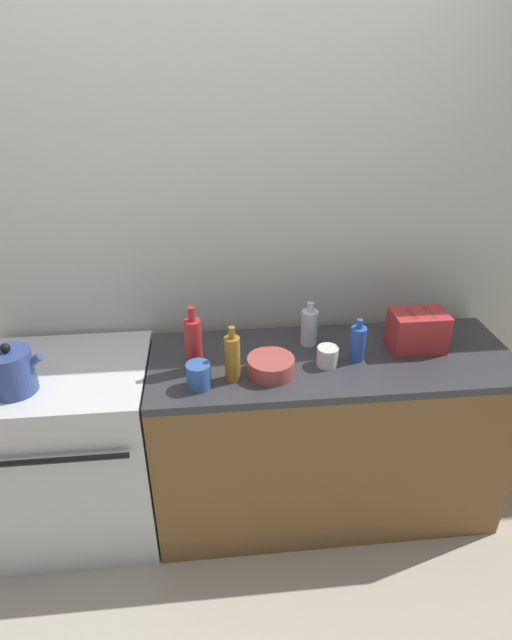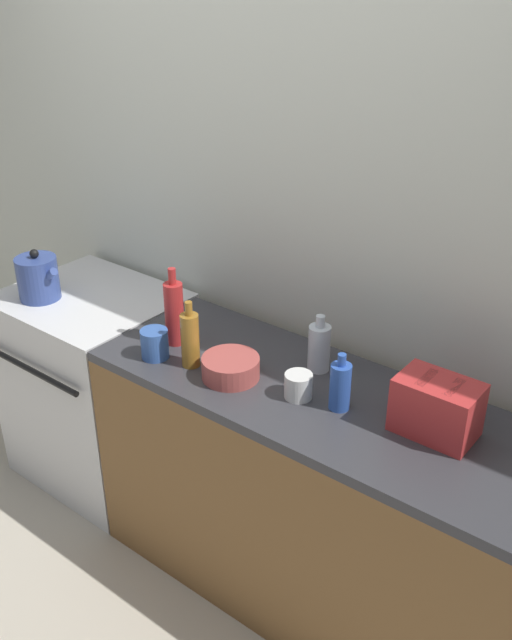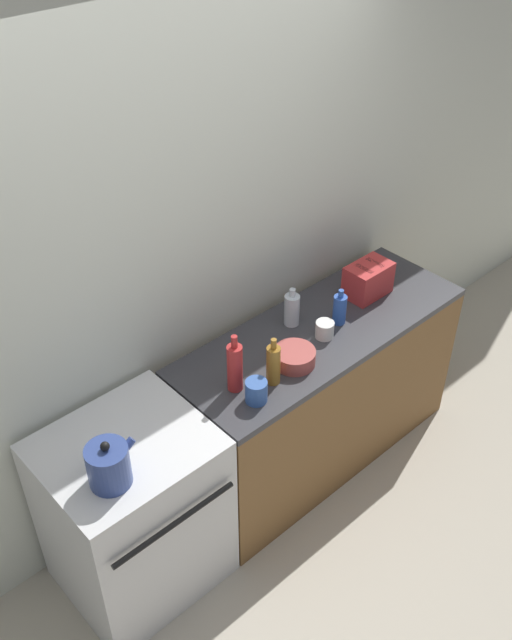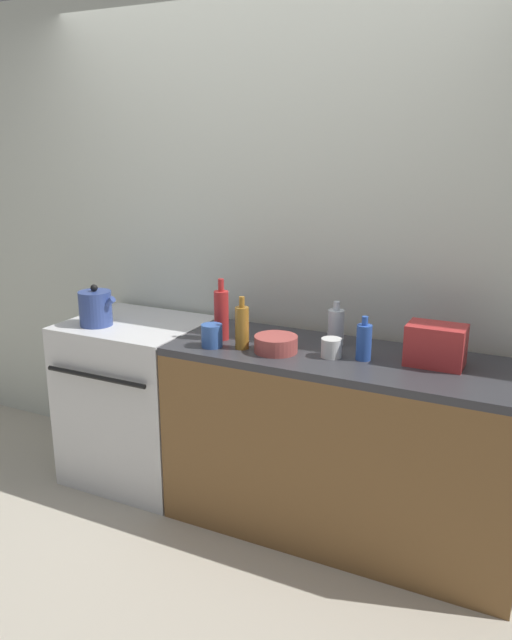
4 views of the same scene
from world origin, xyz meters
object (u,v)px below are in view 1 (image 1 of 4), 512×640
kettle (12,371)px  bottle_blue (358,343)px  bowl (271,366)px  bottle_amber (232,358)px  cup_white (327,356)px  bottle_red (194,345)px  toaster (417,330)px  stove (79,448)px  cup_blue (199,376)px  bottle_clear (309,327)px

kettle → bottle_blue: kettle is taller
bottle_blue → bowl: bearing=-169.3°
bottle_amber → bowl: bearing=8.7°
cup_white → bottle_red: bearing=178.4°
toaster → bottle_red: 1.00m
stove → kettle: kettle is taller
toaster → bowl: 0.70m
kettle → toaster: 1.71m
stove → cup_blue: (0.58, -0.18, 0.49)m
kettle → cup_blue: 0.72m
bottle_clear → cup_white: bottle_clear is taller
toaster → bowl: size_ratio=1.23×
cup_blue → cup_white: cup_blue is taller
toaster → bottle_blue: 0.30m
cup_white → bowl: (-0.25, -0.04, -0.01)m
toaster → bottle_clear: bottle_clear is taller
toaster → bottle_blue: (-0.29, -0.07, -0.01)m
toaster → bowl: (-0.68, -0.14, -0.05)m
bottle_blue → kettle: bearing=-176.3°
stove → bottle_amber: bottle_amber is taller
toaster → cup_white: 0.44m
cup_blue → bowl: 0.31m
bottle_amber → cup_blue: 0.15m
cup_blue → bowl: (0.30, 0.06, -0.02)m
bottle_red → bottle_amber: bottle_red is taller
kettle → cup_white: bearing=2.7°
bottle_red → bottle_clear: size_ratio=1.43×
bottle_red → bottle_blue: 0.70m
stove → kettle: 0.56m
kettle → bottle_blue: bearing=3.7°
bottle_amber → bowl: (0.16, 0.02, -0.07)m
kettle → cup_white: (1.27, 0.06, -0.05)m
stove → toaster: size_ratio=3.68×
bottle_red → bottle_amber: size_ratio=1.21×
cup_white → bottle_clear: bearing=103.6°
toaster → bottle_amber: size_ratio=0.99×
bottle_clear → cup_white: (0.04, -0.18, -0.04)m
bowl → cup_white: bearing=9.7°
kettle → bottle_clear: size_ratio=1.05×
bowl → bottle_blue: bearing=10.7°
toaster → bottle_clear: size_ratio=1.17×
cup_white → cup_blue: bearing=-169.1°
toaster → bottle_blue: bottle_blue is taller
bottle_red → bottle_clear: bearing=18.0°
bottle_blue → bowl: size_ratio=0.99×
bottle_clear → bowl: (-0.21, -0.23, -0.05)m
stove → bowl: (0.88, -0.11, 0.47)m
kettle → bottle_blue: (1.41, 0.09, -0.01)m
stove → bottle_amber: 0.91m
bottle_red → bottle_blue: size_ratio=1.52×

